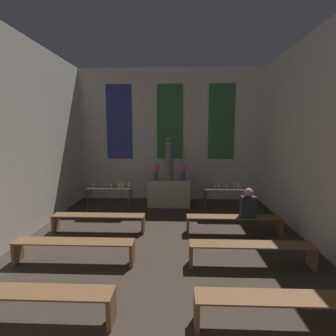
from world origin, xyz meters
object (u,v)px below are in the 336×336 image
Objects in this scene: person_seated at (248,204)px; pew_second_right at (285,305)px; statue at (169,159)px; altar at (169,193)px; pew_third_right at (251,249)px; pew_back_right at (233,221)px; pew_second_left at (27,298)px; candle_rack_right at (227,193)px; flower_vase_left at (155,170)px; candle_rack_left at (110,192)px; pew_back_left at (99,219)px; pew_third_left at (74,246)px; flower_vase_right at (183,170)px.

pew_second_right is at bearing -96.15° from person_seated.
altar is at bearing 0.00° from statue.
pew_back_right is (0.00, 1.57, 0.00)m from pew_third_right.
candle_rack_right is at bearing 52.31° from pew_second_left.
flower_vase_left reaches higher than pew_third_right.
person_seated reaches higher than altar.
candle_rack_left is at bearing -138.23° from flower_vase_left.
person_seated is (3.71, -1.26, 0.04)m from candle_rack_left.
statue is at bearing 106.83° from pew_second_right.
flower_vase_left is 1.75m from candle_rack_left.
person_seated is (3.67, 3.13, 0.42)m from pew_second_left.
altar is 2.08m from candle_rack_right.
pew_back_left is (-3.39, -1.26, -0.38)m from candle_rack_right.
pew_second_right is at bearing -68.93° from flower_vase_left.
pew_third_left and pew_third_right have the same top height.
flower_vase_left is 2.82m from pew_back_left.
person_seated is (0.34, 0.00, 0.42)m from pew_back_right.
statue is 2.70× the size of flower_vase_left.
pew_third_left is 1.00× the size of pew_third_right.
candle_rack_left is 3.92m from person_seated.
pew_second_right is 1.00× the size of pew_back_right.
pew_second_left is 4.85m from person_seated.
statue reaches higher than altar.
pew_second_right is 3.22× the size of person_seated.
altar is 1.09× the size of candle_rack_right.
pew_back_right is at bearing -63.04° from flower_vase_right.
statue is 2.70× the size of flower_vase_right.
statue is 2.22m from candle_rack_left.
pew_back_left is at bearing 154.84° from pew_third_right.
flower_vase_left and flower_vase_right have the same top height.
altar is 2.62× the size of flower_vase_right.
pew_second_left and pew_second_right have the same top height.
pew_back_right is at bearing -180.00° from person_seated.
flower_vase_right is at bearing 138.60° from candle_rack_right.
pew_back_left is (0.00, 1.57, 0.00)m from pew_third_left.
altar is 1.98× the size of person_seated.
statue is at bearing 0.00° from flower_vase_left.
pew_third_right is at bearing -90.00° from pew_back_right.
pew_back_left is (-1.67, -2.38, -1.25)m from statue.
pew_back_right is at bearing 0.00° from pew_back_left.
flower_vase_left is (-0.46, 0.00, -0.35)m from statue.
pew_second_left is at bearing -154.84° from pew_third_right.
pew_back_right is (3.38, -1.26, -0.38)m from candle_rack_left.
candle_rack_right is 5.56m from pew_second_left.
pew_second_right is (1.67, -5.51, -1.25)m from statue.
flower_vase_right is at bearing 61.71° from pew_third_left.
flower_vase_right is 0.42× the size of candle_rack_right.
candle_rack_right is 1.82× the size of person_seated.
pew_second_right and pew_back_left have the same top height.
candle_rack_right reaches higher than pew_back_right.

